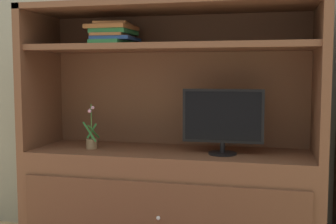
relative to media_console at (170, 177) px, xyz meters
The scene contains 5 objects.
painted_rear_wall 0.96m from the media_console, 90.00° to the left, with size 6.00×0.10×2.80m, color gray.
media_console is the anchor object (origin of this frame).
tv_monitor 0.52m from the media_console, ahead, with size 0.49×0.17×0.40m.
potted_plant 0.57m from the media_console, behind, with size 0.12×0.12×0.29m.
magazine_stack 0.98m from the media_console, behind, with size 0.29×0.35×0.14m.
Camera 1 is at (0.60, -2.22, 1.18)m, focal length 45.94 mm.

